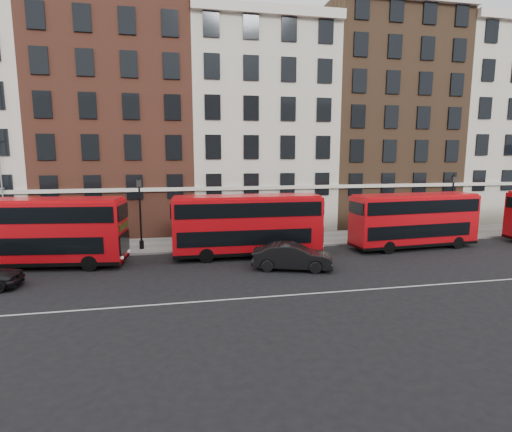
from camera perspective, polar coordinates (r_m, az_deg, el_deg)
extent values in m
plane|color=black|center=(23.19, 9.37, -9.02)|extent=(120.00, 120.00, 0.00)
cube|color=gray|center=(32.85, 2.87, -3.44)|extent=(80.00, 5.00, 0.15)
cube|color=gray|center=(30.49, 4.04, -4.41)|extent=(80.00, 0.30, 0.16)
cube|color=white|center=(21.43, 11.29, -10.57)|extent=(70.00, 0.12, 0.01)
cube|color=brown|center=(39.09, -19.08, 14.16)|extent=(12.80, 10.00, 22.00)
cube|color=#B8B4A2|center=(39.48, 0.23, 12.39)|extent=(12.80, 10.00, 19.00)
cube|color=beige|center=(36.17, 2.14, 27.45)|extent=(12.80, 0.50, 0.80)
cube|color=brown|center=(43.96, 17.25, 12.95)|extent=(12.80, 10.00, 21.00)
cube|color=#B2AD9A|center=(51.23, 30.13, 10.97)|extent=(12.80, 10.00, 20.00)
cube|color=red|center=(28.29, -28.60, -1.97)|extent=(10.54, 3.78, 3.88)
cube|color=black|center=(28.66, -28.33, -5.56)|extent=(10.55, 3.82, 0.24)
cube|color=black|center=(28.54, -29.04, -3.28)|extent=(9.39, 3.71, 1.03)
cube|color=black|center=(28.11, -28.78, 0.44)|extent=(10.17, 3.81, 0.98)
cube|color=red|center=(28.02, -28.90, 2.02)|extent=(10.23, 3.55, 0.18)
cube|color=black|center=(26.69, -18.27, -3.59)|extent=(0.36, 2.15, 1.28)
cube|color=black|center=(26.49, -18.38, -1.37)|extent=(0.32, 1.86, 0.41)
cylinder|color=black|center=(26.43, -22.67, -6.26)|extent=(1.01, 0.40, 0.98)
cylinder|color=black|center=(28.46, -21.26, -5.12)|extent=(1.01, 0.40, 0.98)
cylinder|color=black|center=(30.92, -32.49, -4.84)|extent=(1.01, 0.40, 0.98)
cube|color=red|center=(27.43, -1.24, -1.27)|extent=(10.19, 2.65, 3.81)
cube|color=black|center=(27.80, -1.22, -4.91)|extent=(10.19, 2.69, 0.23)
cube|color=black|center=(27.51, -1.83, -2.63)|extent=(9.03, 2.70, 1.01)
cube|color=black|center=(27.25, -1.24, 1.17)|extent=(9.80, 2.71, 0.97)
cube|color=red|center=(27.16, -1.25, 2.79)|extent=(9.89, 2.45, 0.17)
cube|color=black|center=(28.79, 8.87, -2.41)|extent=(0.13, 2.12, 1.25)
cube|color=black|center=(28.61, 8.92, -0.38)|extent=(0.12, 1.83, 0.41)
cylinder|color=black|center=(27.46, 5.94, -5.07)|extent=(0.97, 0.29, 0.97)
cylinder|color=black|center=(29.49, 4.78, -4.08)|extent=(0.97, 0.29, 0.97)
cylinder|color=black|center=(26.47, -7.09, -5.62)|extent=(0.97, 0.29, 0.97)
cylinder|color=black|center=(28.56, -7.33, -4.55)|extent=(0.97, 0.29, 0.97)
cube|color=red|center=(32.20, 21.65, -0.54)|extent=(9.90, 3.04, 3.67)
cube|color=black|center=(32.51, 21.47, -3.54)|extent=(9.90, 3.08, 0.22)
cube|color=black|center=(32.13, 21.19, -1.67)|extent=(8.79, 3.03, 0.98)
cube|color=black|center=(32.04, 21.76, 1.46)|extent=(9.53, 3.09, 0.93)
cube|color=red|center=(31.97, 21.84, 2.78)|extent=(9.60, 2.84, 0.17)
cube|color=black|center=(35.49, 27.91, -1.31)|extent=(0.23, 2.04, 1.21)
cube|color=black|center=(35.34, 28.02, 0.28)|extent=(0.21, 1.76, 0.39)
cylinder|color=black|center=(33.73, 26.83, -3.40)|extent=(0.95, 0.33, 0.93)
cylinder|color=black|center=(35.25, 24.56, -2.75)|extent=(0.95, 0.33, 0.93)
cylinder|color=black|center=(30.07, 18.42, -4.29)|extent=(0.95, 0.33, 0.93)
cylinder|color=black|center=(31.77, 16.33, -3.50)|extent=(0.95, 0.33, 0.93)
imported|color=black|center=(24.82, 5.20, -5.79)|extent=(5.20, 3.15, 1.62)
cylinder|color=black|center=(30.30, -16.18, -0.26)|extent=(0.14, 0.14, 4.60)
cylinder|color=black|center=(30.67, -16.02, -3.96)|extent=(0.32, 0.32, 0.60)
cube|color=#262626|center=(30.02, -16.39, 4.55)|extent=(0.32, 0.32, 0.55)
cone|color=black|center=(29.99, -16.42, 5.21)|extent=(0.44, 0.44, 0.25)
cylinder|color=black|center=(37.26, 26.14, 0.83)|extent=(0.14, 0.14, 4.60)
cylinder|color=black|center=(37.56, 25.93, -2.19)|extent=(0.32, 0.32, 0.60)
cube|color=#262626|center=(37.03, 26.41, 4.74)|extent=(0.32, 0.32, 0.55)
cone|color=black|center=(37.01, 26.44, 5.28)|extent=(0.44, 0.44, 0.25)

